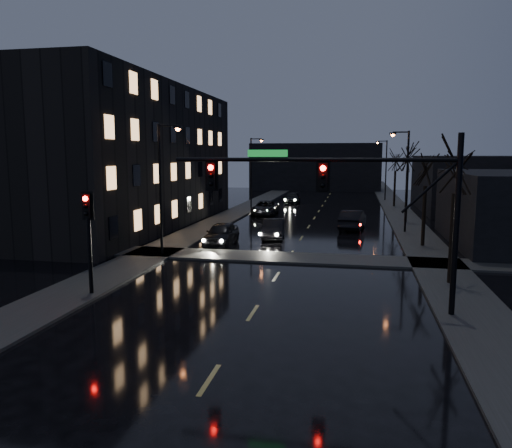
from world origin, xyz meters
The scene contains 22 objects.
ground centered at (0.00, 0.00, 0.00)m, with size 160.00×160.00×0.00m, color black.
sidewalk_left centered at (-8.50, 35.00, 0.06)m, with size 3.00×140.00×0.12m, color #2D2D2B.
sidewalk_right centered at (8.50, 35.00, 0.06)m, with size 3.00×140.00×0.12m, color #2D2D2B.
sidewalk_cross centered at (0.00, 18.50, 0.06)m, with size 40.00×3.00×0.12m, color #2D2D2B.
apartment_block centered at (-16.50, 30.00, 6.00)m, with size 12.00×30.00×12.00m, color black.
commercial_right_far centered at (17.00, 48.00, 3.00)m, with size 12.00×18.00×6.00m, color black.
far_block centered at (-3.00, 78.00, 4.00)m, with size 22.00×10.00×8.00m, color black.
signal_mast centered at (3.85, 9.00, 4.87)m, with size 11.11×0.41×7.00m.
signal_pole_left centered at (-7.50, 8.99, 3.01)m, with size 0.35×0.41×4.53m.
tree_near centered at (8.40, 14.00, 6.22)m, with size 3.52×3.52×8.08m.
tree_mid_a centered at (8.40, 24.00, 5.83)m, with size 3.30×3.30×7.58m.
tree_mid_b centered at (8.40, 36.00, 6.61)m, with size 3.74×3.74×8.59m.
tree_far centered at (8.40, 50.00, 6.06)m, with size 3.43×3.43×7.88m.
streetlight_l_near centered at (-7.58, 18.00, 4.77)m, with size 1.53×0.28×8.00m.
streetlight_l_far centered at (-7.58, 45.00, 4.77)m, with size 1.53×0.28×8.00m.
streetlight_r_mid centered at (7.58, 30.00, 4.77)m, with size 1.53×0.28×8.00m.
streetlight_r_far centered at (7.58, 58.00, 4.77)m, with size 1.53×0.28×8.00m.
oncoming_car_a centered at (-5.15, 22.25, 0.76)m, with size 1.80×4.48×1.53m, color black.
oncoming_car_b centered at (-2.04, 25.51, 0.71)m, with size 1.51×4.32×1.42m, color black.
oncoming_car_c centered at (-5.18, 39.49, 0.72)m, with size 2.39×5.19×1.44m, color black.
oncoming_car_d centered at (-3.95, 52.01, 0.68)m, with size 1.90×4.67×1.36m, color black.
lead_car centered at (3.70, 31.26, 0.81)m, with size 1.71×4.89×1.61m, color black.
Camera 1 is at (3.83, -10.61, 6.23)m, focal length 35.00 mm.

